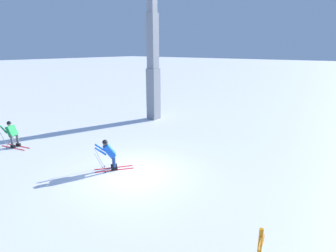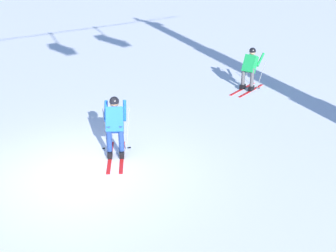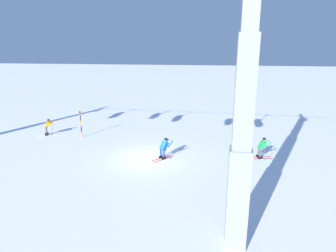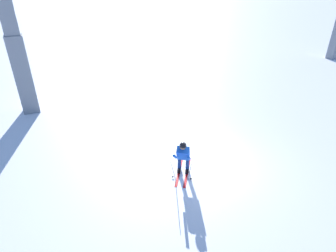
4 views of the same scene
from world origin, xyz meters
name	(u,v)px [view 2 (image 2 of 4)]	position (x,y,z in m)	size (l,w,h in m)	color
ground_plane	(83,173)	(0.00, 0.00, 0.00)	(260.00, 260.00, 0.00)	white
skier_carving_main	(115,123)	(-1.15, -0.34, 0.83)	(1.44, 1.68, 1.58)	red
skier_distant_uphill	(250,66)	(-7.71, -1.67, 0.84)	(1.84, 0.92, 1.59)	red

